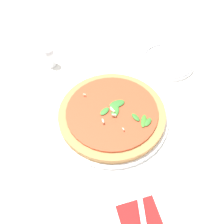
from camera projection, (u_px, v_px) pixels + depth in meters
ground_plane at (117, 128)px, 0.73m from camera, size 6.00×6.00×0.00m
pizza_arugula_main at (112, 115)px, 0.73m from camera, size 0.32×0.32×0.05m
side_plate_white at (168, 61)px, 0.88m from camera, size 0.18×0.18×0.02m
shaker_pepper at (50, 58)px, 0.85m from camera, size 0.03×0.03×0.07m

